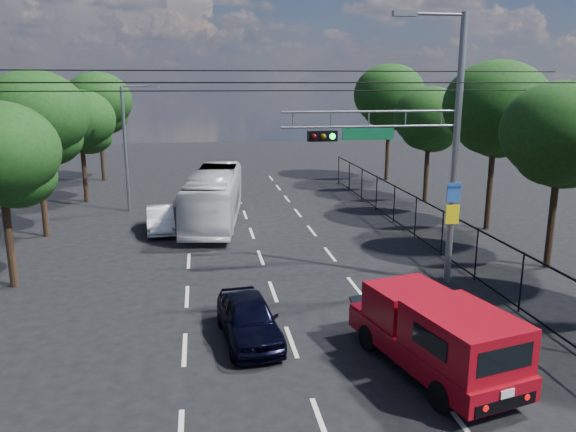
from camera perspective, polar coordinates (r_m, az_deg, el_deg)
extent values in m
plane|color=black|center=(12.98, 3.39, -20.32)|extent=(120.00, 120.00, 0.00)
cube|color=beige|center=(16.22, -10.46, -13.16)|extent=(0.12, 2.00, 0.01)
cube|color=beige|center=(19.88, -10.22, -8.04)|extent=(0.12, 2.00, 0.01)
cube|color=beige|center=(23.66, -10.05, -4.52)|extent=(0.12, 2.00, 0.01)
cube|color=beige|center=(27.49, -9.94, -1.98)|extent=(0.12, 2.00, 0.01)
cube|color=beige|center=(31.37, -9.85, -0.06)|extent=(0.12, 2.00, 0.01)
cube|color=beige|center=(35.27, -9.78, 1.43)|extent=(0.12, 2.00, 0.01)
cube|color=beige|center=(39.20, -9.73, 2.63)|extent=(0.12, 2.00, 0.01)
cube|color=beige|center=(43.14, -9.68, 3.60)|extent=(0.12, 2.00, 0.01)
cube|color=beige|center=(12.97, 3.39, -20.30)|extent=(0.12, 2.00, 0.01)
cube|color=beige|center=(16.39, 0.34, -12.64)|extent=(0.12, 2.00, 0.01)
cube|color=beige|center=(20.02, -1.53, -7.67)|extent=(0.12, 2.00, 0.01)
cube|color=beige|center=(23.77, -2.79, -4.24)|extent=(0.12, 2.00, 0.01)
cube|color=beige|center=(27.59, -3.70, -1.75)|extent=(0.12, 2.00, 0.01)
cube|color=beige|center=(31.45, -4.38, 0.14)|extent=(0.12, 2.00, 0.01)
cube|color=beige|center=(35.35, -4.92, 1.60)|extent=(0.12, 2.00, 0.01)
cube|color=beige|center=(39.27, -5.34, 2.78)|extent=(0.12, 2.00, 0.01)
cube|color=beige|center=(43.20, -5.69, 3.74)|extent=(0.12, 2.00, 0.01)
cube|color=beige|center=(13.84, 16.29, -18.50)|extent=(0.12, 2.00, 0.01)
cube|color=beige|center=(17.08, 10.54, -11.74)|extent=(0.12, 2.00, 0.01)
cube|color=beige|center=(20.59, 6.84, -7.15)|extent=(0.12, 2.00, 0.01)
cube|color=beige|center=(24.26, 4.29, -3.89)|extent=(0.12, 2.00, 0.01)
cube|color=beige|center=(28.01, 2.42, -1.50)|extent=(0.12, 2.00, 0.01)
cube|color=beige|center=(31.82, 1.01, 0.33)|extent=(0.12, 2.00, 0.01)
cube|color=beige|center=(35.68, -0.10, 1.76)|extent=(0.12, 2.00, 0.01)
cube|color=beige|center=(39.56, -1.00, 2.92)|extent=(0.12, 2.00, 0.01)
cube|color=beige|center=(43.47, -1.74, 3.86)|extent=(0.12, 2.00, 0.01)
cylinder|color=slate|center=(20.70, 16.63, 6.05)|extent=(0.24, 0.24, 9.50)
cylinder|color=slate|center=(20.26, 14.85, 19.21)|extent=(2.00, 0.10, 0.10)
cube|color=slate|center=(19.86, 11.77, 19.50)|extent=(0.80, 0.25, 0.18)
cylinder|color=slate|center=(19.44, 8.51, 10.46)|extent=(6.20, 0.08, 0.08)
cylinder|color=slate|center=(19.47, 8.46, 8.99)|extent=(6.20, 0.08, 0.08)
cube|color=black|center=(19.06, 3.50, 8.11)|extent=(1.00, 0.28, 0.35)
sphere|color=#3F0505|center=(18.84, 2.63, 8.06)|extent=(0.20, 0.20, 0.20)
sphere|color=#4C3805|center=(18.91, 3.59, 8.07)|extent=(0.20, 0.20, 0.20)
sphere|color=#0CE533|center=(18.98, 4.55, 8.07)|extent=(0.20, 0.20, 0.20)
cube|color=#0C5731|center=(19.46, 8.15, 8.26)|extent=(1.80, 0.05, 0.40)
cube|color=#2555AE|center=(20.77, 16.50, 2.30)|extent=(0.50, 0.04, 0.70)
cube|color=yellow|center=(20.93, 16.36, 0.15)|extent=(0.50, 0.04, 0.70)
cylinder|color=slate|center=(20.33, 15.32, 9.55)|extent=(0.05, 0.05, 0.50)
cylinder|color=slate|center=(19.84, 11.84, 9.66)|extent=(0.05, 0.05, 0.50)
cylinder|color=slate|center=(19.42, 8.20, 9.73)|extent=(0.05, 0.05, 0.50)
cylinder|color=slate|center=(19.08, 4.41, 9.76)|extent=(0.05, 0.05, 0.50)
cylinder|color=slate|center=(18.82, 0.50, 9.75)|extent=(0.05, 0.05, 0.50)
cylinder|color=slate|center=(32.99, -16.18, 6.43)|extent=(0.18, 0.18, 7.00)
cylinder|color=slate|center=(32.70, -15.16, 12.60)|extent=(1.60, 0.09, 0.09)
cube|color=slate|center=(32.62, -13.55, 12.69)|extent=(0.60, 0.22, 0.15)
cylinder|color=black|center=(16.70, -0.76, 13.40)|extent=(22.00, 0.04, 0.04)
cylinder|color=black|center=(20.17, -2.24, 14.53)|extent=(22.00, 0.04, 0.04)
cylinder|color=black|center=(21.66, -2.70, 12.59)|extent=(22.00, 0.04, 0.04)
cube|color=black|center=(25.20, 14.61, 0.93)|extent=(0.04, 34.00, 0.06)
cube|color=black|center=(25.63, 14.37, -3.00)|extent=(0.04, 34.00, 0.06)
cylinder|color=black|center=(19.48, 22.62, -6.23)|extent=(0.06, 0.06, 2.00)
cylinder|color=black|center=(21.94, 18.58, -3.73)|extent=(0.06, 0.06, 2.00)
cylinder|color=black|center=(24.53, 15.40, -1.73)|extent=(0.06, 0.06, 2.00)
cylinder|color=black|center=(27.20, 12.83, -0.12)|extent=(0.06, 0.06, 2.00)
cylinder|color=black|center=(29.93, 10.73, 1.21)|extent=(0.06, 0.06, 2.00)
cylinder|color=black|center=(32.71, 8.98, 2.31)|extent=(0.06, 0.06, 2.00)
cylinder|color=black|center=(35.53, 7.51, 3.23)|extent=(0.06, 0.06, 2.00)
cylinder|color=black|center=(38.37, 6.25, 4.02)|extent=(0.06, 0.06, 2.00)
cylinder|color=black|center=(41.24, 5.16, 4.70)|extent=(0.06, 0.06, 2.00)
cylinder|color=black|center=(24.33, 25.24, 0.00)|extent=(0.28, 0.28, 4.20)
ellipsoid|color=black|center=(23.86, 26.03, 7.73)|extent=(4.50, 4.50, 3.83)
ellipsoid|color=black|center=(24.44, 26.16, 5.34)|extent=(3.00, 3.00, 2.40)
ellipsoid|color=black|center=(23.58, 25.38, 5.54)|extent=(2.85, 2.85, 2.28)
cylinder|color=black|center=(29.60, 19.84, 3.23)|extent=(0.28, 0.28, 4.76)
ellipsoid|color=black|center=(29.23, 20.43, 10.46)|extent=(5.10, 5.10, 4.33)
ellipsoid|color=black|center=(29.75, 20.64, 8.18)|extent=(3.40, 3.40, 2.72)
ellipsoid|color=black|center=(28.94, 19.85, 8.46)|extent=(3.23, 3.23, 2.58)
cylinder|color=black|center=(35.71, 13.89, 4.66)|extent=(0.28, 0.28, 4.03)
ellipsoid|color=black|center=(35.39, 14.18, 9.73)|extent=(4.32, 4.32, 3.67)
ellipsoid|color=black|center=(35.89, 14.49, 8.14)|extent=(2.88, 2.88, 2.30)
ellipsoid|color=black|center=(35.13, 13.70, 8.32)|extent=(2.74, 2.74, 2.19)
cylinder|color=black|center=(43.14, 10.08, 6.89)|extent=(0.28, 0.28, 4.93)
ellipsoid|color=black|center=(42.88, 10.29, 12.03)|extent=(5.28, 5.28, 4.49)
ellipsoid|color=black|center=(43.34, 10.60, 10.40)|extent=(3.52, 3.52, 2.82)
ellipsoid|color=black|center=(42.62, 9.87, 10.62)|extent=(3.34, 3.34, 2.68)
cylinder|color=black|center=(22.27, -26.50, -1.80)|extent=(0.28, 0.28, 3.81)
ellipsoid|color=black|center=(22.03, -25.83, 3.56)|extent=(2.72, 2.72, 2.18)
cylinder|color=black|center=(28.93, -23.69, 2.39)|extent=(0.28, 0.28, 4.48)
ellipsoid|color=black|center=(28.54, -24.35, 9.34)|extent=(4.80, 4.80, 4.08)
ellipsoid|color=black|center=(28.81, -23.22, 7.23)|extent=(3.20, 3.20, 2.56)
ellipsoid|color=black|center=(28.51, -24.95, 7.33)|extent=(3.04, 3.04, 2.43)
cylinder|color=black|center=(36.59, -19.98, 4.36)|extent=(0.28, 0.28, 3.92)
ellipsoid|color=black|center=(36.28, -20.37, 9.16)|extent=(4.20, 4.20, 3.57)
ellipsoid|color=black|center=(36.57, -19.54, 7.71)|extent=(2.80, 2.80, 2.24)
ellipsoid|color=black|center=(36.21, -20.87, 7.78)|extent=(2.66, 2.66, 2.13)
cylinder|color=black|center=(44.39, -18.39, 6.38)|extent=(0.28, 0.28, 4.59)
ellipsoid|color=black|center=(44.14, -18.74, 11.02)|extent=(4.92, 4.92, 4.18)
ellipsoid|color=black|center=(44.42, -18.05, 9.60)|extent=(3.28, 3.28, 2.62)
ellipsoid|color=black|center=(44.04, -19.14, 9.70)|extent=(3.12, 3.12, 2.49)
cylinder|color=black|center=(15.94, 8.25, -12.14)|extent=(0.43, 0.77, 0.72)
cylinder|color=black|center=(16.84, 13.49, -10.94)|extent=(0.43, 0.77, 0.72)
cylinder|color=black|center=(13.63, 15.42, -17.24)|extent=(0.43, 0.77, 0.72)
cylinder|color=black|center=(14.67, 21.06, -15.35)|extent=(0.43, 0.77, 0.72)
cube|color=maroon|center=(15.09, 14.41, -12.82)|extent=(3.11, 5.48, 0.58)
cube|color=maroon|center=(16.78, 9.64, -9.50)|extent=(1.99, 1.00, 0.57)
cube|color=black|center=(16.90, 9.17, -8.36)|extent=(1.80, 0.82, 0.32)
cube|color=maroon|center=(15.66, 11.95, -8.67)|extent=(2.18, 1.99, 0.98)
cube|color=black|center=(15.06, 13.64, -9.46)|extent=(1.57, 0.42, 0.57)
cube|color=maroon|center=(13.95, 17.44, -11.52)|extent=(2.48, 3.01, 1.08)
cube|color=black|center=(14.54, 20.45, -10.58)|extent=(0.33, 1.22, 0.46)
cube|color=black|center=(13.37, 14.17, -12.27)|extent=(0.33, 1.22, 0.46)
cube|color=black|center=(13.07, 21.17, -13.42)|extent=(1.47, 0.40, 0.57)
cube|color=black|center=(13.46, 21.18, -17.36)|extent=(1.63, 0.47, 0.27)
cube|color=silver|center=(13.30, 21.40, -16.48)|extent=(0.36, 0.11, 0.19)
imported|color=black|center=(16.31, -4.01, -10.32)|extent=(1.91, 3.92, 1.29)
imported|color=silver|center=(29.64, -7.52, 1.98)|extent=(3.60, 10.21, 2.78)
imported|color=silver|center=(28.46, -12.83, -0.33)|extent=(1.60, 3.82, 1.23)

